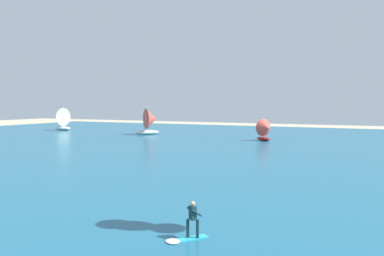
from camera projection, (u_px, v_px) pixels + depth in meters
ocean at (305, 148)px, 51.55m from camera, size 160.00×90.00×0.10m
kitesurfer at (189, 226)px, 16.88m from camera, size 1.65×1.89×1.67m
sailboat_mid_right at (61, 119)px, 84.75m from camera, size 4.72×4.05×5.42m
sailboat_leading at (265, 130)px, 60.71m from camera, size 3.46×3.33×3.86m
sailboat_far_left at (150, 121)px, 72.96m from camera, size 4.80×4.94×5.53m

